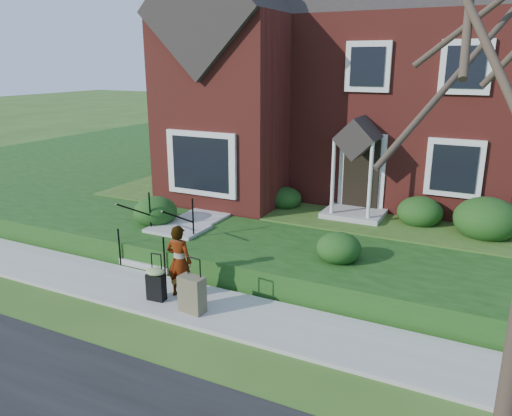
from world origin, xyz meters
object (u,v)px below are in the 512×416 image
Objects in this scene: front_steps at (167,240)px; suitcase_black at (156,282)px; suitcase_olive at (192,294)px; woman at (179,261)px.

suitcase_black is (1.25, -2.08, -0.01)m from front_steps.
suitcase_black is 0.93m from suitcase_olive.
suitcase_black is (-0.33, -0.37, -0.38)m from woman.
suitcase_black is 0.90× the size of suitcase_olive.
woman is (1.58, -1.71, 0.37)m from front_steps.
suitcase_olive is (0.60, -0.46, -0.40)m from woman.
woman is 0.62m from suitcase_black.
front_steps is at bearing 141.10° from suitcase_olive.
suitcase_olive is at bearing -11.23° from suitcase_black.
suitcase_olive reaches higher than suitcase_black.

